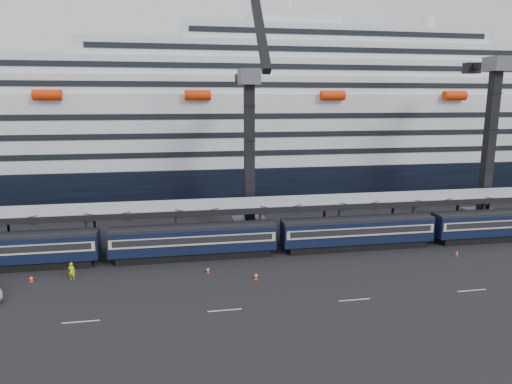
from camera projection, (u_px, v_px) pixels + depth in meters
ground at (465, 274)px, 48.23m from camera, size 260.00×260.00×0.00m
train at (383, 230)px, 56.64m from camera, size 133.05×3.00×4.05m
canopy at (404, 198)px, 60.70m from camera, size 130.00×6.25×5.53m
cruise_ship at (322, 130)px, 89.97m from camera, size 214.09×28.84×34.00m
crane_dark_near at (250, 147)px, 60.35m from camera, size 4.50×17.75×35.08m
crane_dark_mid at (492, 134)px, 65.15m from camera, size 4.50×18.24×39.64m
worker at (72, 271)px, 46.42m from camera, size 0.75×0.56×1.88m
traffic_cone_a at (31, 278)px, 46.04m from camera, size 0.39×0.39×0.78m
traffic_cone_b at (208, 270)px, 48.48m from camera, size 0.35×0.35×0.70m
traffic_cone_c at (256, 276)px, 46.69m from camera, size 0.41×0.41×0.81m
traffic_cone_d at (457, 253)px, 53.75m from camera, size 0.34×0.34×0.69m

